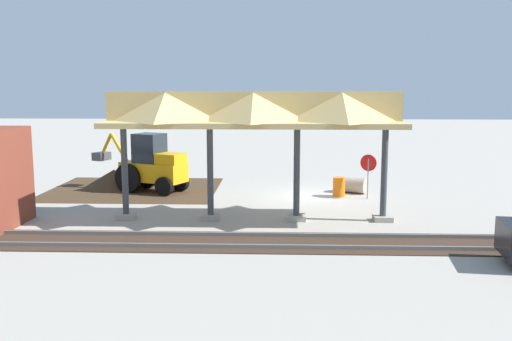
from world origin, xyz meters
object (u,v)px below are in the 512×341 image
Objects in this scene: concrete_pipe at (353,185)px; traffic_barrel at (339,187)px; backhoe at (151,166)px; stop_sign at (368,167)px.

traffic_barrel is at bearing 49.54° from concrete_pipe.
backhoe is 9.82m from concrete_pipe.
concrete_pipe is at bearing 179.88° from backhoe.
stop_sign is 2.26× the size of traffic_barrel.
traffic_barrel reaches higher than concrete_pipe.
concrete_pipe is at bearing -130.46° from traffic_barrel.
stop_sign is 10.34m from backhoe.
backhoe is (10.24, -1.44, -0.18)m from stop_sign.
backhoe is 9.08m from traffic_barrel.
stop_sign is 0.40× the size of backhoe.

